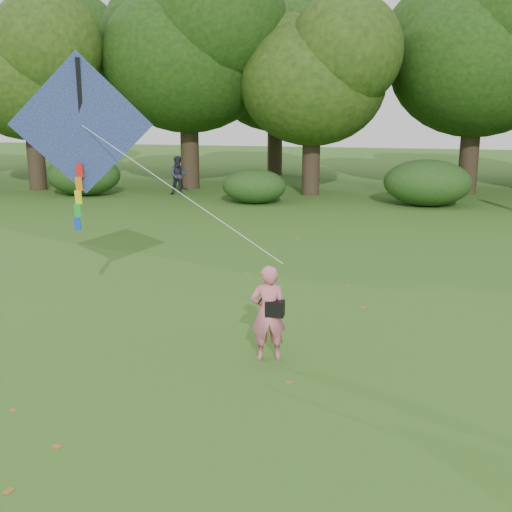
# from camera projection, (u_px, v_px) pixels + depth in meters

# --- Properties ---
(ground) EXTENTS (100.00, 100.00, 0.00)m
(ground) POSITION_uv_depth(u_px,v_px,m) (279.00, 385.00, 9.75)
(ground) COLOR #265114
(ground) RESTS_ON ground
(man_kite_flyer) EXTENTS (0.68, 0.54, 1.61)m
(man_kite_flyer) POSITION_uv_depth(u_px,v_px,m) (268.00, 313.00, 10.53)
(man_kite_flyer) COLOR #DD687D
(man_kite_flyer) RESTS_ON ground
(bystander_left) EXTENTS (1.02, 0.90, 1.74)m
(bystander_left) POSITION_uv_depth(u_px,v_px,m) (179.00, 176.00, 28.94)
(bystander_left) COLOR #292A37
(bystander_left) RESTS_ON ground
(crossbody_bag) EXTENTS (0.43, 0.20, 0.68)m
(crossbody_bag) POSITION_uv_depth(u_px,v_px,m) (275.00, 308.00, 10.45)
(crossbody_bag) COLOR black
(crossbody_bag) RESTS_ON ground
(flying_kite) EXTENTS (5.33, 1.83, 3.41)m
(flying_kite) POSITION_uv_depth(u_px,v_px,m) (81.00, 127.00, 11.89)
(flying_kite) COLOR #225197
(flying_kite) RESTS_ON ground
(tree_line) EXTENTS (54.70, 15.30, 9.48)m
(tree_line) POSITION_uv_depth(u_px,v_px,m) (399.00, 69.00, 29.83)
(tree_line) COLOR #3A2D1E
(tree_line) RESTS_ON ground
(shrub_band) EXTENTS (39.15, 3.22, 1.88)m
(shrub_band) POSITION_uv_depth(u_px,v_px,m) (334.00, 183.00, 26.42)
(shrub_band) COLOR #264919
(shrub_band) RESTS_ON ground
(fallen_leaves) EXTENTS (9.45, 14.84, 0.01)m
(fallen_leaves) POSITION_uv_depth(u_px,v_px,m) (269.00, 324.00, 12.37)
(fallen_leaves) COLOR #905D27
(fallen_leaves) RESTS_ON ground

